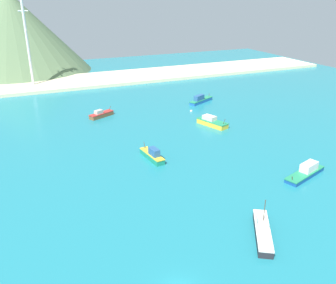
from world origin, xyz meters
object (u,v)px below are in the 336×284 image
(fishing_boat_0, at_px, (263,231))
(fishing_boat_4, at_px, (306,172))
(fishing_boat_1, at_px, (212,122))
(buoy_0, at_px, (191,111))
(fishing_boat_2, at_px, (101,114))
(radio_tower, at_px, (27,41))
(fishing_boat_7, at_px, (153,155))
(fishing_boat_6, at_px, (201,100))

(fishing_boat_0, height_order, fishing_boat_4, fishing_boat_0)
(fishing_boat_1, height_order, buoy_0, fishing_boat_1)
(fishing_boat_2, height_order, fishing_boat_4, fishing_boat_2)
(fishing_boat_0, relative_size, buoy_0, 13.07)
(fishing_boat_0, height_order, radio_tower, radio_tower)
(fishing_boat_7, height_order, buoy_0, fishing_boat_7)
(fishing_boat_1, relative_size, fishing_boat_4, 0.87)
(fishing_boat_6, height_order, radio_tower, radio_tower)
(fishing_boat_4, bearing_deg, fishing_boat_6, 84.19)
(fishing_boat_2, relative_size, radio_tower, 0.23)
(fishing_boat_1, relative_size, radio_tower, 0.28)
(fishing_boat_2, height_order, fishing_boat_6, fishing_boat_6)
(fishing_boat_7, distance_m, buoy_0, 35.83)
(fishing_boat_1, distance_m, radio_tower, 78.26)
(fishing_boat_2, bearing_deg, buoy_0, -12.24)
(fishing_boat_1, distance_m, fishing_boat_6, 22.16)
(fishing_boat_2, height_order, fishing_boat_7, fishing_boat_7)
(fishing_boat_1, relative_size, buoy_0, 12.69)
(fishing_boat_0, height_order, fishing_boat_1, fishing_boat_0)
(fishing_boat_6, relative_size, fishing_boat_7, 1.23)
(buoy_0, xyz_separation_m, radio_tower, (-41.55, 51.20, 17.08))
(fishing_boat_4, relative_size, fishing_boat_7, 1.32)
(fishing_boat_2, bearing_deg, fishing_boat_6, 2.60)
(fishing_boat_1, xyz_separation_m, fishing_boat_4, (2.30, -32.99, -0.09))
(fishing_boat_6, distance_m, radio_tower, 67.58)
(fishing_boat_1, xyz_separation_m, fishing_boat_2, (-25.94, 19.23, -0.16))
(fishing_boat_0, distance_m, fishing_boat_2, 64.89)
(fishing_boat_6, xyz_separation_m, fishing_boat_7, (-30.46, -34.50, 0.04))
(fishing_boat_0, xyz_separation_m, fishing_boat_7, (-5.27, 31.36, 0.19))
(fishing_boat_0, bearing_deg, buoy_0, 72.90)
(fishing_boat_7, relative_size, radio_tower, 0.25)
(radio_tower, bearing_deg, fishing_boat_0, -77.90)
(fishing_boat_7, bearing_deg, fishing_boat_6, 48.56)
(fishing_boat_1, relative_size, fishing_boat_2, 1.22)
(fishing_boat_1, xyz_separation_m, fishing_boat_7, (-22.69, -13.74, 0.02))
(buoy_0, height_order, radio_tower, radio_tower)
(fishing_boat_1, height_order, fishing_boat_2, fishing_boat_1)
(fishing_boat_1, bearing_deg, fishing_boat_4, -86.01)
(fishing_boat_6, relative_size, radio_tower, 0.30)
(fishing_boat_4, distance_m, buoy_0, 46.50)
(fishing_boat_2, bearing_deg, fishing_boat_7, -84.38)
(fishing_boat_6, distance_m, fishing_boat_7, 46.02)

